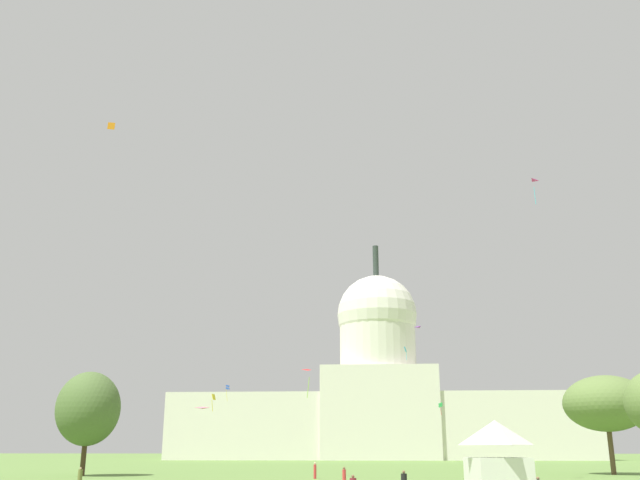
% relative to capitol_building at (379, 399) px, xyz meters
% --- Properties ---
extents(capitol_building, '(122.39, 25.80, 64.48)m').
position_rel_capitol_building_xyz_m(capitol_building, '(0.00, 0.00, 0.00)').
color(capitol_building, silver).
rests_on(capitol_building, ground_plane).
extents(event_tent, '(5.97, 6.56, 5.87)m').
position_rel_capitol_building_xyz_m(event_tent, '(8.63, -142.68, -14.15)').
color(event_tent, white).
rests_on(event_tent, ground_plane).
extents(tree_east_far, '(14.37, 14.16, 12.81)m').
position_rel_capitol_building_xyz_m(tree_east_far, '(28.66, -113.18, -8.05)').
color(tree_east_far, brown).
rests_on(tree_east_far, ground_plane).
extents(tree_west_mid, '(12.00, 12.10, 12.84)m').
position_rel_capitol_building_xyz_m(tree_west_mid, '(-39.02, -122.08, -8.95)').
color(tree_west_mid, '#42301E').
rests_on(tree_west_mid, ground_plane).
extents(person_red_lawn_far_left, '(0.50, 0.50, 1.58)m').
position_rel_capitol_building_xyz_m(person_red_lawn_far_left, '(-5.71, -138.91, -16.40)').
color(person_red_lawn_far_left, red).
rests_on(person_red_lawn_far_left, ground_plane).
extents(person_olive_near_tent, '(0.49, 0.49, 1.46)m').
position_rel_capitol_building_xyz_m(person_olive_near_tent, '(-32.77, -138.01, -16.48)').
color(person_olive_near_tent, olive).
rests_on(person_olive_near_tent, ground_plane).
extents(person_red_front_right, '(0.36, 0.36, 1.80)m').
position_rel_capitol_building_xyz_m(person_red_front_right, '(-9.42, -127.97, -16.27)').
color(person_red_front_right, red).
rests_on(person_red_front_right, ground_plane).
extents(kite_pink_low, '(1.79, 0.91, 0.29)m').
position_rel_capitol_building_xyz_m(kite_pink_low, '(-25.14, -117.30, -9.04)').
color(kite_pink_low, pink).
extents(kite_blue_mid, '(1.04, 0.97, 4.13)m').
position_rel_capitol_building_xyz_m(kite_blue_mid, '(-40.06, -27.50, 1.43)').
color(kite_blue_mid, blue).
extents(kite_orange_high, '(1.17, 0.23, 1.15)m').
position_rel_capitol_building_xyz_m(kite_orange_high, '(-40.56, -119.54, 32.12)').
color(kite_orange_high, orange).
extents(kite_violet_mid, '(1.74, 1.86, 0.42)m').
position_rel_capitol_building_xyz_m(kite_violet_mid, '(9.55, -42.75, 13.65)').
color(kite_violet_mid, purple).
extents(kite_cyan_mid, '(0.59, 0.87, 2.70)m').
position_rel_capitol_building_xyz_m(kite_cyan_mid, '(4.39, -71.89, 4.87)').
color(kite_cyan_mid, '#33BCDB').
extents(kite_red_low, '(1.23, 0.99, 3.22)m').
position_rel_capitol_building_xyz_m(kite_red_low, '(-10.75, -122.41, -4.92)').
color(kite_red_low, red).
extents(kite_magenta_high, '(1.32, 1.26, 3.28)m').
position_rel_capitol_building_xyz_m(kite_magenta_high, '(20.34, -118.56, 21.36)').
color(kite_magenta_high, '#D1339E').
extents(kite_yellow_low, '(0.47, 0.73, 2.17)m').
position_rel_capitol_building_xyz_m(kite_yellow_low, '(-22.85, -121.94, -7.76)').
color(kite_yellow_low, yellow).
extents(kite_green_low, '(0.97, 0.91, 2.43)m').
position_rel_capitol_building_xyz_m(kite_green_low, '(11.00, -69.93, -5.72)').
color(kite_green_low, green).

